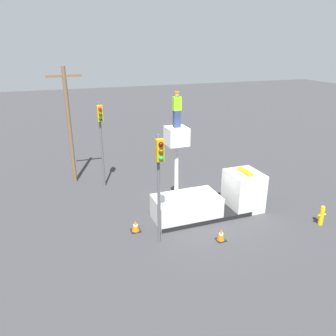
% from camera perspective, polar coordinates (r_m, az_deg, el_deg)
% --- Properties ---
extents(ground_plane, '(120.00, 120.00, 0.00)m').
position_cam_1_polar(ground_plane, '(18.84, 5.72, -8.23)').
color(ground_plane, '#38383A').
extents(bucket_truck, '(6.32, 2.09, 5.24)m').
position_cam_1_polar(bucket_truck, '(18.62, 7.37, -5.28)').
color(bucket_truck, black).
rests_on(bucket_truck, ground).
extents(worker, '(0.40, 0.26, 1.75)m').
position_cam_1_polar(worker, '(16.15, 1.56, 10.13)').
color(worker, navy).
rests_on(worker, bucket_truck).
extents(traffic_light_pole, '(0.34, 0.57, 5.42)m').
position_cam_1_polar(traffic_light_pole, '(14.66, -1.51, -0.30)').
color(traffic_light_pole, '#515156').
rests_on(traffic_light_pole, ground).
extents(traffic_light_across, '(0.34, 0.57, 5.70)m').
position_cam_1_polar(traffic_light_across, '(21.46, -11.61, 6.66)').
color(traffic_light_across, '#515156').
rests_on(traffic_light_across, ground).
extents(fire_hydrant, '(0.51, 0.27, 1.12)m').
position_cam_1_polar(fire_hydrant, '(19.45, 25.17, -7.46)').
color(fire_hydrant, gold).
rests_on(fire_hydrant, ground).
extents(traffic_cone_rear, '(0.51, 0.51, 0.60)m').
position_cam_1_polar(traffic_cone_rear, '(17.28, -5.68, -10.03)').
color(traffic_cone_rear, black).
rests_on(traffic_cone_rear, ground).
extents(traffic_cone_curbside, '(0.47, 0.47, 0.63)m').
position_cam_1_polar(traffic_cone_curbside, '(16.66, 9.23, -11.43)').
color(traffic_cone_curbside, black).
rests_on(traffic_cone_curbside, ground).
extents(utility_pole, '(2.20, 0.26, 7.82)m').
position_cam_1_polar(utility_pole, '(22.85, -16.86, 7.59)').
color(utility_pole, brown).
rests_on(utility_pole, ground).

